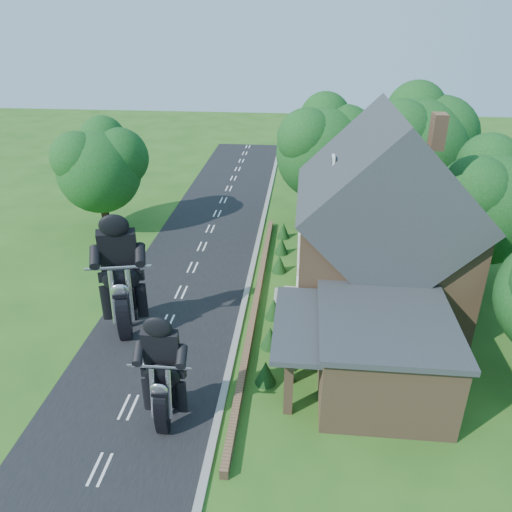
# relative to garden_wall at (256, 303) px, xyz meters

# --- Properties ---
(ground) EXTENTS (120.00, 120.00, 0.00)m
(ground) POSITION_rel_garden_wall_xyz_m (-4.30, -5.00, -0.20)
(ground) COLOR #275618
(ground) RESTS_ON ground
(road) EXTENTS (7.00, 80.00, 0.02)m
(road) POSITION_rel_garden_wall_xyz_m (-4.30, -5.00, -0.19)
(road) COLOR black
(road) RESTS_ON ground
(kerb) EXTENTS (0.30, 80.00, 0.12)m
(kerb) POSITION_rel_garden_wall_xyz_m (-0.65, -5.00, -0.14)
(kerb) COLOR gray
(kerb) RESTS_ON ground
(garden_wall) EXTENTS (0.30, 22.00, 0.40)m
(garden_wall) POSITION_rel_garden_wall_xyz_m (0.00, 0.00, 0.00)
(garden_wall) COLOR brown
(garden_wall) RESTS_ON ground
(house) EXTENTS (9.54, 8.64, 10.24)m
(house) POSITION_rel_garden_wall_xyz_m (6.19, 1.00, 4.14)
(house) COLOR brown
(house) RESTS_ON ground
(annex) EXTENTS (7.05, 5.94, 3.44)m
(annex) POSITION_rel_garden_wall_xyz_m (5.57, -5.80, 1.57)
(annex) COLOR brown
(annex) RESTS_ON ground
(tree_house_right) EXTENTS (6.51, 6.00, 8.40)m
(tree_house_right) POSITION_rel_garden_wall_xyz_m (12.35, 3.62, 4.99)
(tree_house_right) COLOR black
(tree_house_right) RESTS_ON ground
(tree_behind_house) EXTENTS (7.81, 7.20, 10.08)m
(tree_behind_house) POSITION_rel_garden_wall_xyz_m (9.88, 11.14, 6.03)
(tree_behind_house) COLOR black
(tree_behind_house) RESTS_ON ground
(tree_behind_left) EXTENTS (6.94, 6.40, 9.16)m
(tree_behind_left) POSITION_rel_garden_wall_xyz_m (3.86, 12.13, 5.53)
(tree_behind_left) COLOR black
(tree_behind_left) RESTS_ON ground
(tree_far_road) EXTENTS (6.08, 5.60, 7.84)m
(tree_far_road) POSITION_rel_garden_wall_xyz_m (-11.16, 9.11, 4.64)
(tree_far_road) COLOR black
(tree_far_road) RESTS_ON ground
(shrub_a) EXTENTS (0.90, 0.90, 1.10)m
(shrub_a) POSITION_rel_garden_wall_xyz_m (1.00, -6.00, 0.35)
(shrub_a) COLOR black
(shrub_a) RESTS_ON ground
(shrub_b) EXTENTS (0.90, 0.90, 1.10)m
(shrub_b) POSITION_rel_garden_wall_xyz_m (1.00, -3.50, 0.35)
(shrub_b) COLOR black
(shrub_b) RESTS_ON ground
(shrub_c) EXTENTS (0.90, 0.90, 1.10)m
(shrub_c) POSITION_rel_garden_wall_xyz_m (1.00, -1.00, 0.35)
(shrub_c) COLOR black
(shrub_c) RESTS_ON ground
(shrub_d) EXTENTS (0.90, 0.90, 1.10)m
(shrub_d) POSITION_rel_garden_wall_xyz_m (1.00, 4.00, 0.35)
(shrub_d) COLOR black
(shrub_d) RESTS_ON ground
(shrub_e) EXTENTS (0.90, 0.90, 1.10)m
(shrub_e) POSITION_rel_garden_wall_xyz_m (1.00, 6.50, 0.35)
(shrub_e) COLOR black
(shrub_e) RESTS_ON ground
(shrub_f) EXTENTS (0.90, 0.90, 1.10)m
(shrub_f) POSITION_rel_garden_wall_xyz_m (1.00, 9.00, 0.35)
(shrub_f) COLOR black
(shrub_f) RESTS_ON ground
(motorcycle_lead) EXTENTS (0.41, 1.55, 1.44)m
(motorcycle_lead) POSITION_rel_garden_wall_xyz_m (-2.53, -8.53, 0.52)
(motorcycle_lead) COLOR black
(motorcycle_lead) RESTS_ON ground
(motorcycle_follow) EXTENTS (0.93, 2.05, 1.85)m
(motorcycle_follow) POSITION_rel_garden_wall_xyz_m (-6.03, -2.80, 0.73)
(motorcycle_follow) COLOR black
(motorcycle_follow) RESTS_ON ground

